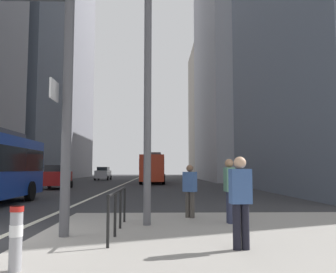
# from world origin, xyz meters

# --- Properties ---
(ground_plane) EXTENTS (160.00, 160.00, 0.00)m
(ground_plane) POSITION_xyz_m (0.00, 20.00, 0.00)
(ground_plane) COLOR #303033
(median_island) EXTENTS (9.00, 10.00, 0.15)m
(median_island) POSITION_xyz_m (5.50, -1.00, 0.07)
(median_island) COLOR gray
(median_island) RESTS_ON ground
(lane_centre_line) EXTENTS (0.20, 80.00, 0.01)m
(lane_centre_line) POSITION_xyz_m (0.00, 30.00, 0.01)
(lane_centre_line) COLOR beige
(lane_centre_line) RESTS_ON ground
(office_tower_left_mid) EXTENTS (12.17, 16.18, 39.59)m
(office_tower_left_mid) POSITION_xyz_m (-16.00, 39.94, 19.79)
(office_tower_left_mid) COLOR slate
(office_tower_left_mid) RESTS_ON ground
(office_tower_left_far) EXTENTS (10.09, 20.61, 51.71)m
(office_tower_left_far) POSITION_xyz_m (-16.00, 62.47, 25.85)
(office_tower_left_far) COLOR gray
(office_tower_left_far) RESTS_ON ground
(office_tower_right_far) EXTENTS (10.39, 23.89, 30.49)m
(office_tower_right_far) POSITION_xyz_m (17.00, 75.01, 15.24)
(office_tower_right_far) COLOR gray
(office_tower_right_far) RESTS_ON ground
(city_bus_red_receding) EXTENTS (2.86, 10.63, 3.40)m
(city_bus_red_receding) POSITION_xyz_m (3.19, 33.18, 1.83)
(city_bus_red_receding) COLOR red
(city_bus_red_receding) RESTS_ON ground
(car_oncoming_mid) EXTENTS (2.06, 4.60, 1.94)m
(car_oncoming_mid) POSITION_xyz_m (-4.40, 45.49, 0.99)
(car_oncoming_mid) COLOR silver
(car_oncoming_mid) RESTS_ON ground
(car_receding_near) EXTENTS (2.09, 4.09, 1.94)m
(car_receding_near) POSITION_xyz_m (2.05, 59.56, 0.99)
(car_receding_near) COLOR gold
(car_receding_near) RESTS_ON ground
(car_receding_far) EXTENTS (2.06, 4.38, 1.94)m
(car_receding_far) POSITION_xyz_m (2.15, 54.57, 0.99)
(car_receding_far) COLOR #B2A899
(car_receding_far) RESTS_ON ground
(car_oncoming_far) EXTENTS (2.15, 4.21, 1.94)m
(car_oncoming_far) POSITION_xyz_m (-4.65, 21.80, 0.99)
(car_oncoming_far) COLOR maroon
(car_oncoming_far) RESTS_ON ground
(street_lamp_post) EXTENTS (5.50, 0.32, 8.00)m
(street_lamp_post) POSITION_xyz_m (3.45, 1.29, 5.28)
(street_lamp_post) COLOR #56565B
(street_lamp_post) RESTS_ON median_island
(bollard_left) EXTENTS (0.20, 0.20, 0.93)m
(bollard_left) POSITION_xyz_m (1.68, -2.96, 0.66)
(bollard_left) COLOR #99999E
(bollard_left) RESTS_ON median_island
(pedestrian_railing) EXTENTS (0.06, 3.40, 0.98)m
(pedestrian_railing) POSITION_xyz_m (2.80, 0.23, 0.85)
(pedestrian_railing) COLOR black
(pedestrian_railing) RESTS_ON median_island
(pedestrian_waiting) EXTENTS (0.45, 0.43, 1.60)m
(pedestrian_waiting) POSITION_xyz_m (4.71, 2.70, 1.03)
(pedestrian_waiting) COLOR #423D38
(pedestrian_waiting) RESTS_ON median_island
(pedestrian_walking) EXTENTS (0.40, 0.28, 1.70)m
(pedestrian_walking) POSITION_xyz_m (5.26, -1.66, 1.09)
(pedestrian_walking) COLOR black
(pedestrian_walking) RESTS_ON median_island
(pedestrian_far) EXTENTS (0.27, 0.40, 1.75)m
(pedestrian_far) POSITION_xyz_m (5.69, 1.55, 1.12)
(pedestrian_far) COLOR #2D334C
(pedestrian_far) RESTS_ON median_island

